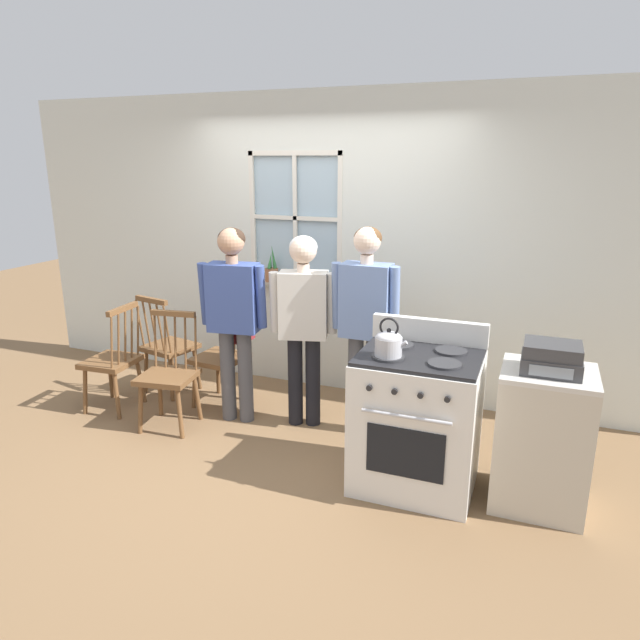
# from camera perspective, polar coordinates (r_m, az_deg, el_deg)

# --- Properties ---
(ground_plane) EXTENTS (16.00, 16.00, 0.00)m
(ground_plane) POSITION_cam_1_polar(r_m,az_deg,el_deg) (4.42, -5.83, -12.91)
(ground_plane) COLOR brown
(wall_back) EXTENTS (6.40, 0.16, 2.70)m
(wall_back) POSITION_cam_1_polar(r_m,az_deg,el_deg) (5.21, 0.92, 7.20)
(wall_back) COLOR silver
(wall_back) RESTS_ON ground_plane
(chair_by_window) EXTENTS (0.44, 0.46, 0.94)m
(chair_by_window) POSITION_cam_1_polar(r_m,az_deg,el_deg) (5.08, -9.79, -3.81)
(chair_by_window) COLOR brown
(chair_by_window) RESTS_ON ground_plane
(chair_near_wall) EXTENTS (0.43, 0.44, 0.94)m
(chair_near_wall) POSITION_cam_1_polar(r_m,az_deg,el_deg) (5.24, -19.98, -3.93)
(chair_near_wall) COLOR brown
(chair_near_wall) RESTS_ON ground_plane
(chair_center_cluster) EXTENTS (0.50, 0.48, 0.94)m
(chair_center_cluster) POSITION_cam_1_polar(r_m,az_deg,el_deg) (5.47, -14.95, -2.68)
(chair_center_cluster) COLOR brown
(chair_center_cluster) RESTS_ON ground_plane
(chair_near_stove) EXTENTS (0.47, 0.46, 0.94)m
(chair_near_stove) POSITION_cam_1_polar(r_m,az_deg,el_deg) (4.78, -14.88, -5.40)
(chair_near_stove) COLOR brown
(chair_near_stove) RESTS_ON ground_plane
(person_elderly_left) EXTENTS (0.56, 0.27, 1.61)m
(person_elderly_left) POSITION_cam_1_polar(r_m,az_deg,el_deg) (4.61, -8.63, 1.37)
(person_elderly_left) COLOR #4C4C51
(person_elderly_left) RESTS_ON ground_plane
(person_teen_center) EXTENTS (0.54, 0.30, 1.56)m
(person_teen_center) POSITION_cam_1_polar(r_m,az_deg,el_deg) (4.49, -1.66, 0.74)
(person_teen_center) COLOR black
(person_teen_center) RESTS_ON ground_plane
(person_adult_right) EXTENTS (0.53, 0.22, 1.64)m
(person_adult_right) POSITION_cam_1_polar(r_m,az_deg,el_deg) (4.34, 4.59, 0.77)
(person_adult_right) COLOR #4C4C51
(person_adult_right) RESTS_ON ground_plane
(stove) EXTENTS (0.78, 0.68, 1.08)m
(stove) POSITION_cam_1_polar(r_m,az_deg,el_deg) (3.85, 9.66, -9.79)
(stove) COLOR white
(stove) RESTS_ON ground_plane
(kettle) EXTENTS (0.21, 0.17, 0.25)m
(kettle) POSITION_cam_1_polar(r_m,az_deg,el_deg) (3.56, 6.88, -2.26)
(kettle) COLOR #B7B7BC
(kettle) RESTS_ON stove
(potted_plant) EXTENTS (0.12, 0.12, 0.34)m
(potted_plant) POSITION_cam_1_polar(r_m,az_deg,el_deg) (5.38, -4.86, 4.94)
(potted_plant) COLOR #935B3D
(potted_plant) RESTS_ON wall_back
(handbag) EXTENTS (0.20, 0.23, 0.31)m
(handbag) POSITION_cam_1_polar(r_m,az_deg,el_deg) (4.84, -7.74, -0.54)
(handbag) COLOR maroon
(handbag) RESTS_ON chair_by_window
(side_counter) EXTENTS (0.55, 0.50, 0.90)m
(side_counter) POSITION_cam_1_polar(r_m,az_deg,el_deg) (3.86, 21.31, -11.00)
(side_counter) COLOR beige
(side_counter) RESTS_ON ground_plane
(stereo) EXTENTS (0.34, 0.29, 0.18)m
(stereo) POSITION_cam_1_polar(r_m,az_deg,el_deg) (3.64, 22.15, -3.55)
(stereo) COLOR #38383A
(stereo) RESTS_ON side_counter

